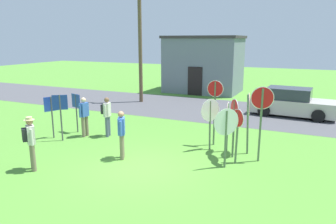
{
  "coord_description": "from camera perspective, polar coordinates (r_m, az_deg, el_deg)",
  "views": [
    {
      "loc": [
        4.86,
        -8.37,
        4.05
      ],
      "look_at": [
        -0.14,
        2.53,
        1.3
      ],
      "focal_mm": 33.88,
      "sensor_mm": 36.0,
      "label": 1
    }
  ],
  "objects": [
    {
      "name": "ground_plane",
      "position": [
        10.49,
        -5.13,
        -9.85
      ],
      "size": [
        80.0,
        80.0,
        0.0
      ],
      "primitive_type": "plane",
      "color": "#518E33"
    },
    {
      "name": "street_asphalt",
      "position": [
        18.83,
        9.09,
        0.34
      ],
      "size": [
        60.0,
        6.4,
        0.01
      ],
      "primitive_type": "cube",
      "color": "#4C4C51",
      "rests_on": "ground"
    },
    {
      "name": "building_background",
      "position": [
        25.21,
        6.42,
        8.57
      ],
      "size": [
        5.76,
        4.01,
        4.33
      ],
      "color": "slate",
      "rests_on": "ground"
    },
    {
      "name": "utility_pole",
      "position": [
        20.83,
        -5.04,
        12.48
      ],
      "size": [
        1.8,
        0.24,
        7.46
      ],
      "color": "brown",
      "rests_on": "ground"
    },
    {
      "name": "parked_car_on_street",
      "position": [
        18.44,
        21.39,
        1.51
      ],
      "size": [
        4.41,
        2.24,
        1.51
      ],
      "color": "#B7B2A3",
      "rests_on": "ground"
    },
    {
      "name": "stop_sign_rear_left",
      "position": [
        11.55,
        14.28,
        -0.05
      ],
      "size": [
        0.23,
        0.79,
        2.24
      ],
      "color": "#51664C",
      "rests_on": "ground"
    },
    {
      "name": "stop_sign_nearest",
      "position": [
        10.17,
        10.4,
        -2.8
      ],
      "size": [
        0.63,
        0.63,
        1.96
      ],
      "color": "#51664C",
      "rests_on": "ground"
    },
    {
      "name": "stop_sign_leaning_right",
      "position": [
        11.7,
        10.68,
        -1.14
      ],
      "size": [
        0.1,
        0.66,
        1.87
      ],
      "color": "#51664C",
      "rests_on": "ground"
    },
    {
      "name": "stop_sign_leaning_left",
      "position": [
        10.61,
        12.36,
        -2.77
      ],
      "size": [
        0.47,
        0.42,
        1.86
      ],
      "color": "#51664C",
      "rests_on": "ground"
    },
    {
      "name": "stop_sign_tallest",
      "position": [
        10.87,
        16.46,
        0.19
      ],
      "size": [
        0.73,
        0.27,
        2.57
      ],
      "color": "#51664C",
      "rests_on": "ground"
    },
    {
      "name": "stop_sign_center_cluster",
      "position": [
        12.26,
        8.42,
        1.67
      ],
      "size": [
        0.63,
        0.08,
        2.55
      ],
      "color": "#51664C",
      "rests_on": "ground"
    },
    {
      "name": "stop_sign_rear_right",
      "position": [
        11.79,
        7.59,
        -0.61
      ],
      "size": [
        0.51,
        0.71,
        1.94
      ],
      "color": "#51664C",
      "rests_on": "ground"
    },
    {
      "name": "stop_sign_low_front",
      "position": [
        11.1,
        11.8,
        -1.04
      ],
      "size": [
        0.42,
        0.66,
        2.09
      ],
      "color": "#51664C",
      "rests_on": "ground"
    },
    {
      "name": "person_with_sunhat",
      "position": [
        10.98,
        -8.35,
        -3.62
      ],
      "size": [
        0.36,
        0.51,
        1.69
      ],
      "color": "#7A6B56",
      "rests_on": "ground"
    },
    {
      "name": "person_in_teal",
      "position": [
        13.83,
        -14.83,
        -0.47
      ],
      "size": [
        0.24,
        0.57,
        1.69
      ],
      "color": "#7A6B56",
      "rests_on": "ground"
    },
    {
      "name": "person_near_signs",
      "position": [
        10.78,
        -23.53,
        -4.58
      ],
      "size": [
        0.49,
        0.47,
        1.74
      ],
      "color": "#7A6B56",
      "rests_on": "ground"
    },
    {
      "name": "person_holding_notes",
      "position": [
        13.64,
        -10.95,
        -0.33
      ],
      "size": [
        0.42,
        0.55,
        1.69
      ],
      "color": "#4C5670",
      "rests_on": "ground"
    },
    {
      "name": "info_panel_leftmost",
      "position": [
        14.51,
        -16.19,
        1.03
      ],
      "size": [
        0.58,
        0.19,
        1.73
      ],
      "color": "#4C4C51",
      "rests_on": "ground"
    },
    {
      "name": "info_panel_middle",
      "position": [
        13.44,
        -18.8,
        0.46
      ],
      "size": [
        0.51,
        0.35,
        1.9
      ],
      "color": "#4C4C51",
      "rests_on": "ground"
    },
    {
      "name": "info_panel_rightmost",
      "position": [
        13.96,
        -20.2,
        0.38
      ],
      "size": [
        0.27,
        0.56,
        1.76
      ],
      "color": "#4C4C51",
      "rests_on": "ground"
    }
  ]
}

